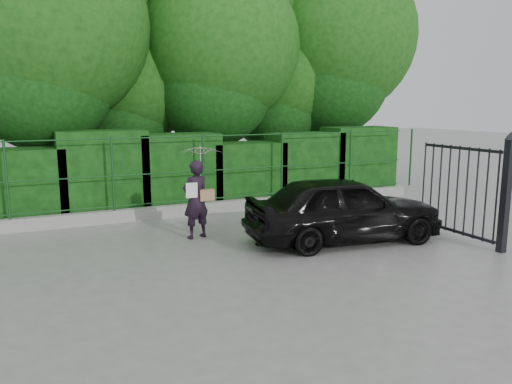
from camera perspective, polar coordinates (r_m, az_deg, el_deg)
name	(u,v)px	position (r m, az deg, el deg)	size (l,w,h in m)	color
ground	(263,265)	(9.09, 0.82, -8.36)	(80.00, 80.00, 0.00)	gray
kerb	(189,210)	(13.12, -7.61, -2.01)	(14.00, 0.25, 0.30)	#9E9E99
fence	(197,169)	(13.01, -6.79, 2.60)	(14.13, 0.06, 1.80)	#15431A
hedge	(180,172)	(13.94, -8.69, 2.24)	(14.20, 1.20, 2.20)	black
trees	(191,47)	(16.36, -7.46, 16.09)	(17.10, 6.15, 8.08)	black
gate	(485,189)	(11.03, 24.75, 0.34)	(0.22, 2.33, 2.36)	black
woman	(199,178)	(10.75, -6.54, 1.55)	(0.94, 0.90, 2.00)	black
car	(343,208)	(10.62, 9.97, -1.86)	(1.67, 4.15, 1.41)	black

